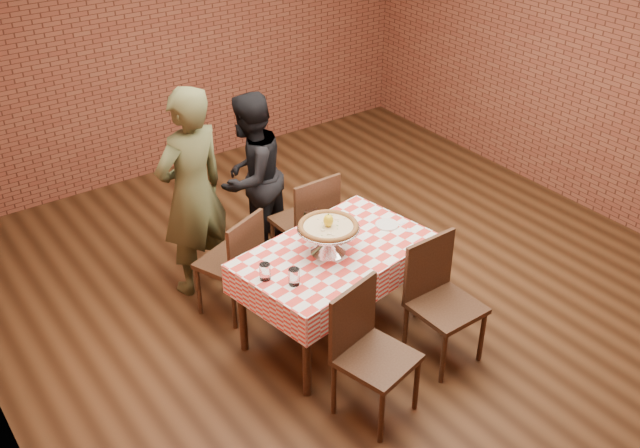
# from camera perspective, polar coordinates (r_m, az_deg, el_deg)

# --- Properties ---
(ground) EXTENTS (6.00, 6.00, 0.00)m
(ground) POSITION_cam_1_polar(r_m,az_deg,el_deg) (6.12, 2.77, -5.45)
(ground) COLOR black
(ground) RESTS_ON ground
(back_wall) EXTENTS (5.50, 0.00, 5.50)m
(back_wall) POSITION_cam_1_polar(r_m,az_deg,el_deg) (7.80, -11.07, 14.31)
(back_wall) COLOR brown
(back_wall) RESTS_ON ground
(table) EXTENTS (1.50, 1.05, 0.75)m
(table) POSITION_cam_1_polar(r_m,az_deg,el_deg) (5.51, 1.10, -5.29)
(table) COLOR #422A1A
(table) RESTS_ON ground
(tablecloth) EXTENTS (1.54, 1.09, 0.24)m
(tablecloth) POSITION_cam_1_polar(r_m,az_deg,el_deg) (5.36, 1.12, -3.03)
(tablecloth) COLOR red
(tablecloth) RESTS_ON table
(pizza_stand) EXTENTS (0.63, 0.63, 0.20)m
(pizza_stand) POSITION_cam_1_polar(r_m,az_deg,el_deg) (5.21, 0.64, -1.22)
(pizza_stand) COLOR silver
(pizza_stand) RESTS_ON tablecloth
(pizza) EXTENTS (0.59, 0.59, 0.03)m
(pizza) POSITION_cam_1_polar(r_m,az_deg,el_deg) (5.16, 0.65, -0.22)
(pizza) COLOR #C7B890
(pizza) RESTS_ON pizza_stand
(lemon) EXTENTS (0.10, 0.10, 0.09)m
(lemon) POSITION_cam_1_polar(r_m,az_deg,el_deg) (5.13, 0.65, 0.28)
(lemon) COLOR yellow
(lemon) RESTS_ON pizza
(water_glass_left) EXTENTS (0.09, 0.09, 0.12)m
(water_glass_left) POSITION_cam_1_polar(r_m,az_deg,el_deg) (4.91, -2.02, -4.10)
(water_glass_left) COLOR white
(water_glass_left) RESTS_ON tablecloth
(water_glass_right) EXTENTS (0.09, 0.09, 0.12)m
(water_glass_right) POSITION_cam_1_polar(r_m,az_deg,el_deg) (4.97, -4.29, -3.70)
(water_glass_right) COLOR white
(water_glass_right) RESTS_ON tablecloth
(side_plate) EXTENTS (0.20, 0.20, 0.01)m
(side_plate) POSITION_cam_1_polar(r_m,az_deg,el_deg) (5.59, 5.20, -0.05)
(side_plate) COLOR white
(side_plate) RESTS_ON tablecloth
(sweetener_packet_a) EXTENTS (0.06, 0.06, 0.00)m
(sweetener_packet_a) POSITION_cam_1_polar(r_m,az_deg,el_deg) (5.55, 6.90, -0.48)
(sweetener_packet_a) COLOR white
(sweetener_packet_a) RESTS_ON tablecloth
(sweetener_packet_b) EXTENTS (0.06, 0.04, 0.00)m
(sweetener_packet_b) POSITION_cam_1_polar(r_m,az_deg,el_deg) (5.63, 6.33, 0.06)
(sweetener_packet_b) COLOR white
(sweetener_packet_b) RESTS_ON tablecloth
(condiment_caddy) EXTENTS (0.11, 0.09, 0.15)m
(condiment_caddy) POSITION_cam_1_polar(r_m,az_deg,el_deg) (5.48, -0.54, 0.23)
(condiment_caddy) COLOR silver
(condiment_caddy) RESTS_ON tablecloth
(chair_near_left) EXTENTS (0.54, 0.54, 0.93)m
(chair_near_left) POSITION_cam_1_polar(r_m,az_deg,el_deg) (4.83, 4.42, -10.28)
(chair_near_left) COLOR #422A1A
(chair_near_left) RESTS_ON ground
(chair_near_right) EXTENTS (0.46, 0.46, 0.93)m
(chair_near_right) POSITION_cam_1_polar(r_m,az_deg,el_deg) (5.31, 9.76, -6.26)
(chair_near_right) COLOR #422A1A
(chair_near_right) RESTS_ON ground
(chair_far_left) EXTENTS (0.53, 0.53, 0.89)m
(chair_far_left) POSITION_cam_1_polar(r_m,az_deg,el_deg) (5.75, -7.09, -2.99)
(chair_far_left) COLOR #422A1A
(chair_far_left) RESTS_ON ground
(chair_far_right) EXTENTS (0.45, 0.45, 0.93)m
(chair_far_right) POSITION_cam_1_polar(r_m,az_deg,el_deg) (6.20, -1.28, 0.28)
(chair_far_right) COLOR #422A1A
(chair_far_right) RESTS_ON ground
(diner_olive) EXTENTS (0.71, 0.55, 1.76)m
(diner_olive) POSITION_cam_1_polar(r_m,az_deg,el_deg) (5.85, -9.86, 2.40)
(diner_olive) COLOR #424628
(diner_olive) RESTS_ON ground
(diner_black) EXTENTS (0.90, 0.83, 1.49)m
(diner_black) POSITION_cam_1_polar(r_m,az_deg,el_deg) (6.32, -5.41, 3.67)
(diner_black) COLOR black
(diner_black) RESTS_ON ground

